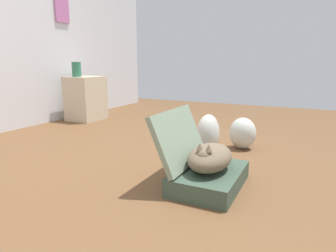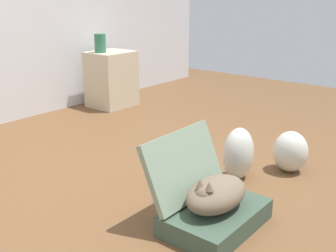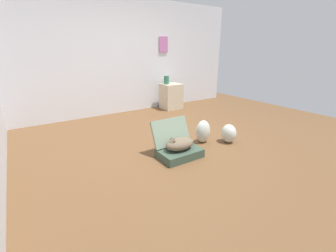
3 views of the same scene
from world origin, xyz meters
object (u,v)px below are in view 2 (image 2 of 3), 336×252
at_px(cat, 216,194).
at_px(plastic_bag_clear, 290,152).
at_px(side_table, 111,79).
at_px(suitcase_base, 215,217).
at_px(plastic_bag_white, 238,154).
at_px(vase_tall, 100,43).

distance_m(cat, plastic_bag_clear, 1.02).
distance_m(cat, side_table, 2.85).
distance_m(suitcase_base, plastic_bag_white, 0.71).
height_order(side_table, vase_tall, vase_tall).
xyz_separation_m(plastic_bag_white, plastic_bag_clear, (0.36, -0.24, -0.04)).
bearing_deg(cat, plastic_bag_clear, -0.09).
distance_m(cat, vase_tall, 2.86).
distance_m(plastic_bag_white, plastic_bag_clear, 0.43).
xyz_separation_m(plastic_bag_clear, vase_tall, (0.36, 2.45, 0.59)).
distance_m(suitcase_base, plastic_bag_clear, 1.02).
xyz_separation_m(cat, side_table, (1.50, 2.42, 0.11)).
relative_size(suitcase_base, plastic_bag_white, 1.59).
bearing_deg(plastic_bag_white, suitcase_base, -160.20).
height_order(cat, side_table, side_table).
xyz_separation_m(plastic_bag_clear, side_table, (0.48, 2.42, 0.16)).
xyz_separation_m(plastic_bag_white, vase_tall, (0.72, 2.22, 0.55)).
height_order(plastic_bag_white, plastic_bag_clear, plastic_bag_white).
relative_size(suitcase_base, cat, 1.17).
xyz_separation_m(suitcase_base, vase_tall, (1.38, 2.45, 0.68)).
height_order(plastic_bag_clear, vase_tall, vase_tall).
bearing_deg(suitcase_base, plastic_bag_white, 19.80).
distance_m(suitcase_base, vase_tall, 2.89).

